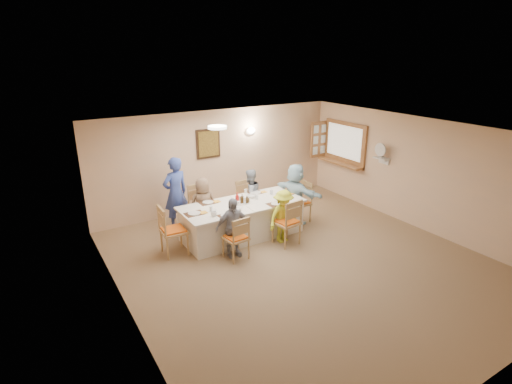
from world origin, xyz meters
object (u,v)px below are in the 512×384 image
desk_fan (381,152)px  chair_right_end (299,202)px  chair_back_left (201,208)px  diner_front_left (233,228)px  chair_front_right (286,221)px  chair_front_left (236,237)px  serving_hatch (345,143)px  diner_back_left (203,205)px  chair_left_end (174,230)px  diner_right_end (295,194)px  dining_table (242,220)px  diner_front_right (283,216)px  caregiver (176,193)px  chair_back_right (247,200)px  condiment_ketchup (237,198)px  diner_back_right (250,195)px

desk_fan → chair_right_end: (-1.96, 0.58, -1.07)m
chair_back_left → diner_front_left: bearing=-89.6°
chair_front_right → chair_front_left: bearing=-5.4°
serving_hatch → diner_back_left: (-4.22, -0.09, -0.88)m
chair_left_end → diner_front_left: diner_front_left is taller
diner_right_end → diner_back_left: bearing=59.5°
dining_table → chair_back_left: chair_back_left is taller
chair_right_end → diner_front_right: 1.17m
chair_left_end → chair_front_left: bearing=-127.8°
diner_right_end → chair_front_left: bearing=99.7°
diner_front_left → caregiver: size_ratio=0.72×
chair_back_right → chair_front_right: chair_front_right is taller
desk_fan → chair_back_right: 3.40m
chair_front_left → diner_front_left: (0.00, 0.12, 0.15)m
desk_fan → diner_back_left: 4.40m
dining_table → diner_front_left: 0.93m
chair_right_end → diner_back_left: diner_back_left is taller
chair_front_right → caregiver: size_ratio=0.61×
diner_back_left → diner_front_right: 1.81m
desk_fan → chair_front_left: size_ratio=0.33×
diner_back_left → chair_back_right: bearing=-164.1°
diner_front_right → chair_front_left: bearing=175.9°
desk_fan → diner_front_right: (-2.91, -0.10, -0.98)m
dining_table → condiment_ketchup: condiment_ketchup is taller
diner_front_left → condiment_ketchup: 0.93m
chair_left_end → diner_back_left: diner_back_left is taller
diner_right_end → diner_front_right: bearing=117.7°
diner_front_right → caregiver: 2.48m
chair_front_right → diner_front_right: (0.00, 0.12, 0.07)m
chair_left_end → caregiver: caregiver is taller
dining_table → diner_right_end: 1.46m
chair_left_end → chair_back_right: bearing=-67.3°
chair_back_right → chair_right_end: bearing=-42.1°
serving_hatch → condiment_ketchup: serving_hatch is taller
chair_back_left → chair_left_end: (-0.95, -0.80, 0.01)m
chair_front_right → diner_front_right: size_ratio=0.88×
dining_table → chair_left_end: bearing=180.0°
desk_fan → chair_right_end: desk_fan is taller
dining_table → caregiver: size_ratio=1.59×
chair_back_right → diner_right_end: size_ratio=0.64×
diner_back_right → diner_right_end: bearing=131.9°
chair_right_end → diner_back_left: 2.26m
diner_back_left → diner_front_left: 1.36m
chair_front_left → chair_back_right: bearing=-132.1°
diner_front_right → chair_back_left: bearing=119.2°
diner_back_left → diner_front_right: diner_back_left is taller
diner_front_left → chair_back_left: bearing=94.4°
diner_back_left → dining_table: bearing=141.6°
diner_back_right → diner_front_left: 1.81m
chair_front_left → chair_back_left: bearing=-95.3°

